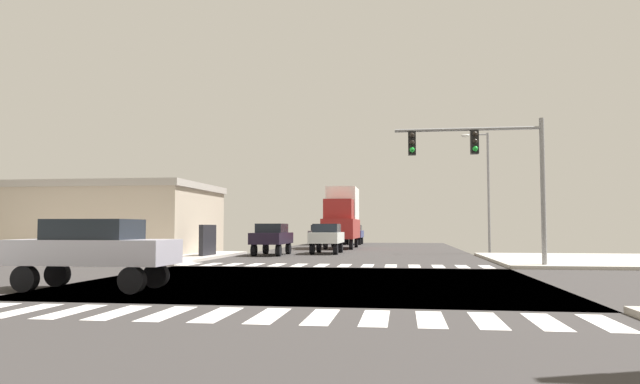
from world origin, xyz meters
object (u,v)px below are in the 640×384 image
Objects in this scene: traffic_signal_mast at (483,158)px; bank_building at (81,219)px; street_lamp at (484,181)px; sedan_farside_2 at (321,233)px; box_truck_trailing_2 at (342,216)px; sedan_crossing_3 at (272,236)px; sedan_nearside_1 at (353,233)px; sedan_leading_4 at (327,236)px; sedan_middle_5 at (93,248)px.

bank_building is (-23.28, 9.06, -2.40)m from traffic_signal_mast.
traffic_signal_mast reaches higher than bank_building.
street_lamp reaches higher than sedan_farside_2.
sedan_farside_2 is 9.83m from box_truck_trailing_2.
sedan_farside_2 is (12.17, 21.31, -1.05)m from bank_building.
bank_building is 24.56m from sedan_farside_2.
traffic_signal_mast is at bearing 140.02° from sedan_crossing_3.
sedan_nearside_1 is (15.17, 22.75, -1.05)m from bank_building.
sedan_crossing_3 is at bearing 75.74° from box_truck_trailing_2.
sedan_leading_4 is at bearing 124.43° from traffic_signal_mast.
sedan_nearside_1 is 3.32m from sedan_farside_2.
sedan_nearside_1 is 1.00× the size of sedan_middle_5.
sedan_nearside_1 is at bearing 118.62° from street_lamp.
sedan_crossing_3 is (-3.00, -22.49, 0.00)m from sedan_nearside_1.
sedan_leading_4 is at bearing 10.36° from bank_building.
sedan_nearside_1 is 1.00× the size of sedan_leading_4.
street_lamp is 1.08× the size of box_truck_trailing_2.
sedan_farside_2 and sedan_leading_4 have the same top height.
bank_building is 4.09× the size of sedan_crossing_3.
traffic_signal_mast is 0.35× the size of bank_building.
sedan_farside_2 is (-12.99, 16.88, -3.54)m from street_lamp.
street_lamp is 25.67m from bank_building.
street_lamp is 14.10m from sedan_crossing_3.
sedan_crossing_3 is at bearing -162.17° from street_lamp.
bank_building is 12.21m from sedan_crossing_3.
sedan_nearside_1 is 19.97m from sedan_leading_4.
sedan_farside_2 is 0.60× the size of box_truck_trailing_2.
street_lamp reaches higher than traffic_signal_mast.
sedan_nearside_1 is 1.00× the size of sedan_crossing_3.
street_lamp is 1.80× the size of sedan_farside_2.
sedan_leading_4 is (0.00, -19.97, 0.00)m from sedan_nearside_1.
box_truck_trailing_2 is (-9.99, 7.62, -2.09)m from street_lamp.
street_lamp is at bearing -29.34° from sedan_middle_5.
sedan_crossing_3 is 1.00× the size of sedan_middle_5.
sedan_farside_2 is at bearing 60.28° from bank_building.
street_lamp is 1.80× the size of sedan_nearside_1.
sedan_nearside_1 and sedan_middle_5 have the same top height.
bank_building is 19.38m from box_truck_trailing_2.
traffic_signal_mast reaches higher than sedan_middle_5.
traffic_signal_mast is 33.00m from sedan_nearside_1.
sedan_leading_4 is (3.00, 2.52, 0.00)m from sedan_crossing_3.
sedan_nearside_1 is at bearing -4.64° from sedan_middle_5.
sedan_nearside_1 is at bearing -97.60° from sedan_crossing_3.
street_lamp is at bearing 118.62° from sedan_nearside_1.
sedan_crossing_3 is (-11.11, 9.32, -3.44)m from traffic_signal_mast.
traffic_signal_mast is at bearing 124.43° from sedan_leading_4.
traffic_signal_mast is 15.89m from sedan_middle_5.
sedan_nearside_1 is 22.69m from sedan_crossing_3.
sedan_crossing_3 is (0.00, -21.06, 0.00)m from sedan_farside_2.
box_truck_trailing_2 is (3.00, 11.80, 1.45)m from sedan_crossing_3.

